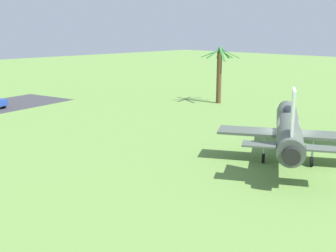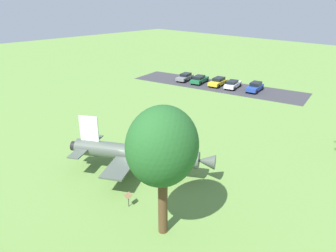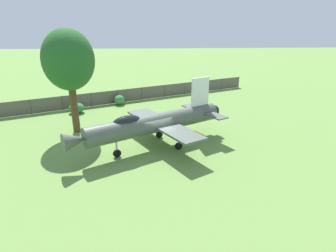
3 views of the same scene
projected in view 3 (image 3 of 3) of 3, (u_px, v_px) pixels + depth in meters
ground_plane at (157, 146)px, 22.53m from camera, size 200.00×200.00×0.00m
display_jet at (152, 123)px, 21.63m from camera, size 9.09×12.47×5.19m
shade_tree at (69, 61)px, 23.48m from camera, size 4.82×4.35×9.16m
perimeter_fence at (117, 96)px, 34.74m from camera, size 16.72×36.13×1.70m
shrub_near_fence at (119, 100)px, 34.13m from camera, size 1.38×1.22×1.20m
shrub_by_tree at (77, 108)px, 30.93m from camera, size 1.68×1.73×1.13m
info_plaque at (118, 122)px, 25.53m from camera, size 0.66×0.49×1.14m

